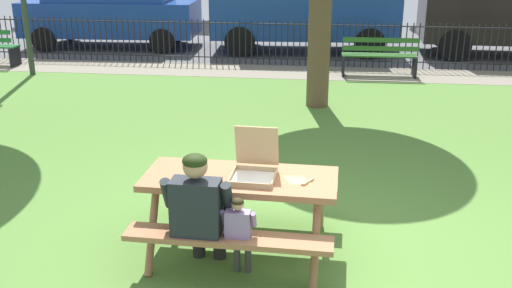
{
  "coord_description": "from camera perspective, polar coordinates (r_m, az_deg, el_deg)",
  "views": [
    {
      "loc": [
        0.15,
        -5.19,
        2.88
      ],
      "look_at": [
        -0.61,
        0.78,
        0.75
      ],
      "focal_mm": 41.43,
      "sensor_mm": 36.0,
      "label": 1
    }
  ],
  "objects": [
    {
      "name": "parked_car_left",
      "position": [
        15.63,
        4.76,
        13.64
      ],
      "size": [
        4.8,
        2.29,
        2.46
      ],
      "color": "navy",
      "rests_on": "ground"
    },
    {
      "name": "iron_fence_streetside",
      "position": [
        13.85,
        6.62,
        9.59
      ],
      "size": [
        21.0,
        0.03,
        1.04
      ],
      "color": "black",
      "rests_on": "ground"
    },
    {
      "name": "street_asphalt",
      "position": [
        17.57,
        6.76,
        9.9
      ],
      "size": [
        28.0,
        7.37,
        0.01
      ],
      "primitive_type": "cube",
      "color": "#515154"
    },
    {
      "name": "pizza_box_open",
      "position": [
        5.44,
        -0.16,
        -2.1
      ],
      "size": [
        0.42,
        0.48,
        0.46
      ],
      "color": "tan",
      "rests_on": "picnic_table_foreground"
    },
    {
      "name": "child_at_table",
      "position": [
        5.12,
        -1.62,
        -8.22
      ],
      "size": [
        0.31,
        0.3,
        0.82
      ],
      "color": "#3B3B3B",
      "rests_on": "ground"
    },
    {
      "name": "parked_car_far_left",
      "position": [
        16.72,
        -13.82,
        12.82
      ],
      "size": [
        4.68,
        2.13,
        2.08
      ],
      "color": "navy",
      "rests_on": "ground"
    },
    {
      "name": "cobblestone_walkway",
      "position": [
        13.27,
        6.48,
        6.81
      ],
      "size": [
        28.0,
        1.4,
        0.01
      ],
      "primitive_type": "cube",
      "color": "gray"
    },
    {
      "name": "adult_at_table",
      "position": [
        5.15,
        -5.51,
        -6.2
      ],
      "size": [
        0.62,
        0.6,
        1.19
      ],
      "color": "black",
      "rests_on": "ground"
    },
    {
      "name": "pizza_slice_on_table",
      "position": [
        5.41,
        4.19,
        -3.47
      ],
      "size": [
        0.29,
        0.26,
        0.02
      ],
      "color": "#E8D05D",
      "rests_on": "picnic_table_foreground"
    },
    {
      "name": "park_bench_center",
      "position": [
        13.09,
        11.82,
        8.23
      ],
      "size": [
        1.61,
        0.49,
        0.85
      ],
      "color": "#2B5B23",
      "rests_on": "ground"
    },
    {
      "name": "ground",
      "position": [
        7.96,
        5.69,
        -1.89
      ],
      "size": [
        28.0,
        12.46,
        0.02
      ],
      "primitive_type": "cube",
      "color": "#517B33"
    },
    {
      "name": "picnic_table_foreground",
      "position": [
        5.56,
        -1.53,
        -4.76
      ],
      "size": [
        1.84,
        1.53,
        0.79
      ],
      "color": "#9B6744",
      "rests_on": "ground"
    }
  ]
}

